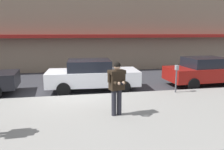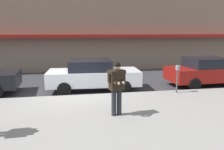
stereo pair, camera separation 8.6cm
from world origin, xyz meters
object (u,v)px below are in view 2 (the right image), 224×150
at_px(man_texting_on_phone, 117,83).
at_px(parking_meter, 177,75).
at_px(parked_sedan_mid, 93,75).
at_px(parked_sedan_far, 208,71).

relative_size(man_texting_on_phone, parking_meter, 1.42).
bearing_deg(parked_sedan_mid, parking_meter, -23.15).
distance_m(parked_sedan_mid, parking_meter, 4.03).
bearing_deg(parked_sedan_far, parked_sedan_mid, 179.60).
bearing_deg(parking_meter, parked_sedan_far, 31.05).
xyz_separation_m(parked_sedan_mid, man_texting_on_phone, (0.46, -3.85, 0.46)).
xyz_separation_m(parked_sedan_far, parking_meter, (-2.56, -1.54, 0.18)).
bearing_deg(parked_sedan_mid, parked_sedan_far, -0.40).
bearing_deg(man_texting_on_phone, parking_meter, 34.93).
bearing_deg(parked_sedan_far, parking_meter, -148.95).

